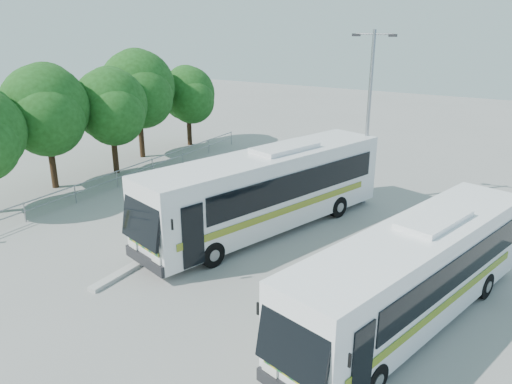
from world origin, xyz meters
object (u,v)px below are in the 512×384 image
Objects in this scene: coach_main at (267,189)px; coach_adjacent at (413,273)px; tree_far_d at (138,87)px; tree_far_e at (188,94)px; tree_far_c at (111,105)px; lamppost at (369,111)px; tree_far_b at (46,108)px.

coach_main is 8.59m from coach_adjacent.
tree_far_d reaches higher than tree_far_e.
tree_far_c is 0.74× the size of lamppost.
lamppost reaches higher than tree_far_b.
tree_far_b is 21.33m from coach_adjacent.
tree_far_b reaches higher than coach_adjacent.
coach_adjacent is 1.33× the size of lamppost.
lamppost is at bearing 132.08° from coach_adjacent.
tree_far_d reaches higher than tree_far_c.
coach_adjacent is at bearing -11.66° from coach_main.
tree_far_e reaches higher than coach_main.
coach_main is at bearing 3.60° from tree_far_b.
coach_adjacent is 11.46m from lamppost.
tree_far_e is 17.30m from coach_main.
tree_far_e is at bearing 156.45° from coach_main.
coach_adjacent is (20.49, -15.43, -2.15)m from tree_far_e.
tree_far_b is at bearing -173.47° from coach_adjacent.
tree_far_d reaches higher than tree_far_b.
lamppost is at bearing -19.60° from tree_far_e.
tree_far_d is 0.84× the size of lamppost.
coach_adjacent is (19.99, -7.23, -2.52)m from tree_far_c.
coach_main is 1.50× the size of lamppost.
lamppost is (15.95, 6.56, 0.24)m from tree_far_b.
tree_far_b reaches higher than tree_far_c.
coach_main is at bearing -26.31° from tree_far_d.
tree_far_c is 0.88× the size of tree_far_d.
tree_far_d is at bearing 172.42° from lamppost.
tree_far_c is at bearing 77.09° from tree_far_b.
tree_far_e is 0.51× the size of coach_adjacent.
tree_far_e is at bearing 156.49° from lamppost.
coach_adjacent is at bearing -19.88° from tree_far_c.
coach_main is (12.48, -3.06, -2.29)m from tree_far_c.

